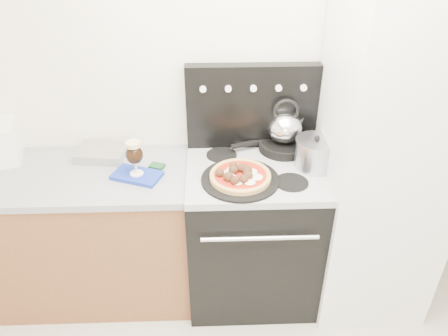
{
  "coord_description": "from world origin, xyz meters",
  "views": [
    {
      "loc": [
        -0.17,
        -0.87,
        2.22
      ],
      "look_at": [
        -0.1,
        1.05,
        1.0
      ],
      "focal_mm": 35.0,
      "sensor_mm": 36.0,
      "label": 1
    }
  ],
  "objects_px": {
    "pizza": "(240,175)",
    "fridge": "(382,164)",
    "oven_mitt": "(137,175)",
    "tea_kettle": "(285,125)",
    "stove_body": "(252,234)",
    "pizza_pan": "(240,179)",
    "base_cabinet": "(72,237)",
    "beer_glass": "(135,158)",
    "skillet": "(283,146)",
    "stock_pot": "(315,154)"
  },
  "relations": [
    {
      "from": "beer_glass",
      "to": "skillet",
      "type": "distance_m",
      "value": 0.87
    },
    {
      "from": "pizza",
      "to": "skillet",
      "type": "distance_m",
      "value": 0.43
    },
    {
      "from": "skillet",
      "to": "beer_glass",
      "type": "bearing_deg",
      "value": -164.01
    },
    {
      "from": "beer_glass",
      "to": "stock_pot",
      "type": "height_order",
      "value": "beer_glass"
    },
    {
      "from": "fridge",
      "to": "stock_pot",
      "type": "distance_m",
      "value": 0.37
    },
    {
      "from": "stove_body",
      "to": "skillet",
      "type": "distance_m",
      "value": 0.58
    },
    {
      "from": "stove_body",
      "to": "oven_mitt",
      "type": "distance_m",
      "value": 0.8
    },
    {
      "from": "fridge",
      "to": "oven_mitt",
      "type": "relative_size",
      "value": 7.31
    },
    {
      "from": "fridge",
      "to": "beer_glass",
      "type": "distance_m",
      "value": 1.35
    },
    {
      "from": "skillet",
      "to": "tea_kettle",
      "type": "xyz_separation_m",
      "value": [
        0.0,
        0.0,
        0.14
      ]
    },
    {
      "from": "beer_glass",
      "to": "fridge",
      "type": "bearing_deg",
      "value": 0.47
    },
    {
      "from": "tea_kettle",
      "to": "pizza",
      "type": "bearing_deg",
      "value": -149.29
    },
    {
      "from": "pizza_pan",
      "to": "pizza",
      "type": "height_order",
      "value": "pizza"
    },
    {
      "from": "beer_glass",
      "to": "pizza",
      "type": "bearing_deg",
      "value": -8.35
    },
    {
      "from": "base_cabinet",
      "to": "stove_body",
      "type": "relative_size",
      "value": 1.65
    },
    {
      "from": "pizza",
      "to": "tea_kettle",
      "type": "bearing_deg",
      "value": 49.2
    },
    {
      "from": "beer_glass",
      "to": "pizza",
      "type": "distance_m",
      "value": 0.57
    },
    {
      "from": "oven_mitt",
      "to": "skillet",
      "type": "height_order",
      "value": "skillet"
    },
    {
      "from": "stove_body",
      "to": "skillet",
      "type": "relative_size",
      "value": 3.04
    },
    {
      "from": "beer_glass",
      "to": "tea_kettle",
      "type": "xyz_separation_m",
      "value": [
        0.84,
        0.24,
        0.06
      ]
    },
    {
      "from": "oven_mitt",
      "to": "tea_kettle",
      "type": "relative_size",
      "value": 1.15
    },
    {
      "from": "base_cabinet",
      "to": "skillet",
      "type": "bearing_deg",
      "value": 7.87
    },
    {
      "from": "pizza_pan",
      "to": "tea_kettle",
      "type": "distance_m",
      "value": 0.45
    },
    {
      "from": "base_cabinet",
      "to": "oven_mitt",
      "type": "xyz_separation_m",
      "value": [
        0.46,
        -0.06,
        0.48
      ]
    },
    {
      "from": "tea_kettle",
      "to": "fridge",
      "type": "bearing_deg",
      "value": -42.59
    },
    {
      "from": "tea_kettle",
      "to": "stock_pot",
      "type": "bearing_deg",
      "value": -72.61
    },
    {
      "from": "stock_pot",
      "to": "pizza",
      "type": "bearing_deg",
      "value": -163.43
    },
    {
      "from": "skillet",
      "to": "pizza_pan",
      "type": "bearing_deg",
      "value": -130.8
    },
    {
      "from": "stove_body",
      "to": "beer_glass",
      "type": "relative_size",
      "value": 4.4
    },
    {
      "from": "pizza_pan",
      "to": "skillet",
      "type": "height_order",
      "value": "skillet"
    },
    {
      "from": "pizza",
      "to": "fridge",
      "type": "bearing_deg",
      "value": 6.72
    },
    {
      "from": "oven_mitt",
      "to": "tea_kettle",
      "type": "distance_m",
      "value": 0.89
    },
    {
      "from": "skillet",
      "to": "stock_pot",
      "type": "bearing_deg",
      "value": -54.11
    },
    {
      "from": "fridge",
      "to": "pizza_pan",
      "type": "distance_m",
      "value": 0.8
    },
    {
      "from": "fridge",
      "to": "skillet",
      "type": "distance_m",
      "value": 0.56
    },
    {
      "from": "pizza_pan",
      "to": "pizza",
      "type": "bearing_deg",
      "value": 0.0
    },
    {
      "from": "base_cabinet",
      "to": "pizza_pan",
      "type": "relative_size",
      "value": 3.47
    },
    {
      "from": "stove_body",
      "to": "pizza_pan",
      "type": "relative_size",
      "value": 2.11
    },
    {
      "from": "base_cabinet",
      "to": "beer_glass",
      "type": "bearing_deg",
      "value": -7.62
    },
    {
      "from": "stove_body",
      "to": "fridge",
      "type": "relative_size",
      "value": 0.46
    },
    {
      "from": "pizza_pan",
      "to": "stock_pot",
      "type": "height_order",
      "value": "stock_pot"
    },
    {
      "from": "pizza_pan",
      "to": "pizza",
      "type": "xyz_separation_m",
      "value": [
        0.0,
        0.0,
        0.03
      ]
    },
    {
      "from": "base_cabinet",
      "to": "fridge",
      "type": "height_order",
      "value": "fridge"
    },
    {
      "from": "beer_glass",
      "to": "stove_body",
      "type": "bearing_deg",
      "value": 3.17
    },
    {
      "from": "fridge",
      "to": "base_cabinet",
      "type": "bearing_deg",
      "value": 178.41
    },
    {
      "from": "skillet",
      "to": "tea_kettle",
      "type": "distance_m",
      "value": 0.14
    },
    {
      "from": "beer_glass",
      "to": "pizza_pan",
      "type": "xyz_separation_m",
      "value": [
        0.56,
        -0.08,
        -0.1
      ]
    },
    {
      "from": "oven_mitt",
      "to": "stock_pot",
      "type": "height_order",
      "value": "stock_pot"
    },
    {
      "from": "stove_body",
      "to": "stock_pot",
      "type": "distance_m",
      "value": 0.65
    },
    {
      "from": "beer_glass",
      "to": "tea_kettle",
      "type": "relative_size",
      "value": 0.89
    }
  ]
}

